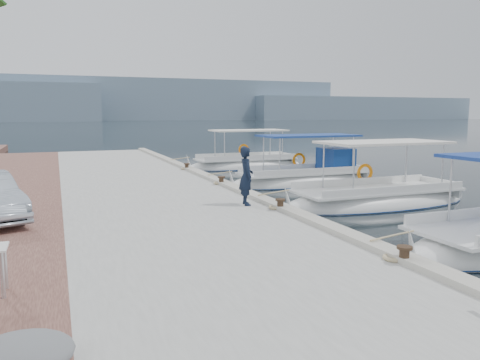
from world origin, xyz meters
name	(u,v)px	position (x,y,z in m)	size (l,w,h in m)	color
ground	(319,240)	(0.00, 0.00, 0.00)	(400.00, 400.00, 0.00)	black
concrete_quay	(160,203)	(-3.00, 5.00, 0.25)	(6.00, 40.00, 0.50)	#A2A29C
quay_curb	(239,189)	(-0.22, 5.00, 0.56)	(0.44, 40.00, 0.12)	#AEAB9B
distant_hills	(141,103)	(29.61, 201.49, 7.61)	(330.00, 60.00, 18.00)	gray
fishing_caique_c	(377,202)	(4.22, 3.17, 0.12)	(7.26, 2.44, 2.83)	white
fishing_caique_d	(306,180)	(4.34, 8.35, 0.19)	(7.29, 2.24, 2.83)	white
fishing_caique_e	(246,166)	(4.17, 15.16, 0.12)	(7.16, 2.28, 2.83)	white
mooring_bollards	(280,204)	(-0.35, 1.50, 0.69)	(0.28, 20.28, 0.33)	black
fisherman	(246,176)	(-0.93, 2.59, 1.36)	(0.62, 0.41, 1.71)	black
tarp_bundle	(20,356)	(-6.53, -4.92, 0.70)	(1.10, 0.90, 0.40)	slate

